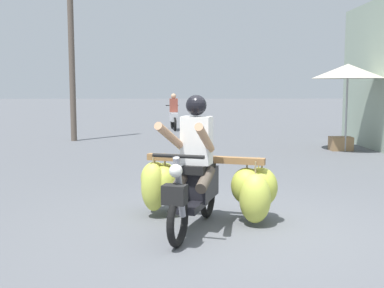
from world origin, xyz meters
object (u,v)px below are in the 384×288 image
Objects in this scene: motorbike_main_loaded at (203,183)px; produce_crate at (341,144)px; utility_pole at (71,28)px; motorbike_distant_ahead_left at (174,115)px; market_umbrella_near_shop at (348,71)px.

produce_crate is at bearing 59.21° from motorbike_main_loaded.
utility_pole is (-7.50, 2.44, 3.23)m from produce_crate.
motorbike_distant_ahead_left is (-0.52, 12.70, 0.07)m from motorbike_main_loaded.
motorbike_main_loaded is 10.16m from utility_pole.
motorbike_main_loaded is at bearing -87.65° from motorbike_distant_ahead_left.
market_umbrella_near_shop is (4.00, 6.43, 1.56)m from motorbike_main_loaded.
utility_pole reaches higher than market_umbrella_near_shop.
market_umbrella_near_shop is at bearing 58.15° from motorbike_main_loaded.
market_umbrella_near_shop is 4.00× the size of produce_crate.
motorbike_distant_ahead_left is at bearing 126.24° from produce_crate.
market_umbrella_near_shop is (4.52, -6.27, 1.48)m from motorbike_distant_ahead_left.
motorbike_distant_ahead_left is 5.53m from utility_pole.
utility_pole is (-7.55, 2.62, 1.36)m from market_umbrella_near_shop.
produce_crate is at bearing 106.65° from market_umbrella_near_shop.
motorbike_distant_ahead_left is 7.56m from produce_crate.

